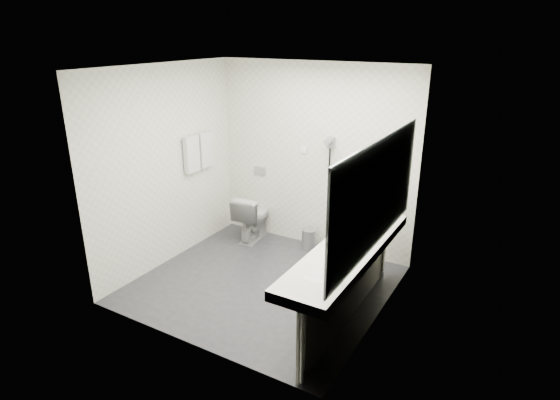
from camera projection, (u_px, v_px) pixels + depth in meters
The scene contains 31 objects.
floor at pixel (263, 284), 5.52m from camera, with size 2.80×2.80×0.00m, color #2D2C32.
ceiling at pixel (260, 67), 4.65m from camera, with size 2.80×2.80×0.00m, color white.
wall_back at pixel (314, 158), 6.14m from camera, with size 2.80×2.80×0.00m, color silver.
wall_front at pixel (182, 225), 4.03m from camera, with size 2.80×2.80×0.00m, color silver.
wall_left at pixel (167, 167), 5.75m from camera, with size 2.60×2.60×0.00m, color silver.
wall_right at pixel (385, 208), 4.42m from camera, with size 2.60×2.60×0.00m, color silver.
vanity_counter at pixel (347, 252), 4.55m from camera, with size 0.55×2.20×0.10m, color white.
vanity_panel at pixel (348, 290), 4.68m from camera, with size 0.03×2.15×0.75m, color #9A9891.
vanity_post_near at pixel (303, 348), 3.83m from camera, with size 0.06×0.06×0.75m, color silver.
vanity_post_far at pixel (383, 251), 5.51m from camera, with size 0.06×0.06×0.75m, color silver.
mirror at pixel (378, 194), 4.20m from camera, with size 0.02×2.20×1.05m, color #B2BCC6.
basin_near at pixel (319, 277), 4.01m from camera, with size 0.40×0.31×0.05m, color white.
basin_far at pixel (370, 226), 5.06m from camera, with size 0.40×0.31×0.05m, color white.
faucet_near at pixel (340, 274), 3.89m from camera, with size 0.04×0.04×0.15m, color silver.
faucet_far at pixel (388, 222), 4.94m from camera, with size 0.04×0.04×0.15m, color silver.
soap_bottle_a at pixel (346, 242), 4.52m from camera, with size 0.05×0.05×0.11m, color silver.
soap_bottle_b at pixel (360, 241), 4.57m from camera, with size 0.07×0.07×0.09m, color silver.
glass_left at pixel (374, 235), 4.65m from camera, with size 0.07×0.07×0.12m, color silver.
glass_right at pixel (367, 233), 4.69m from camera, with size 0.07×0.07×0.12m, color silver.
toilet at pixel (253, 217), 6.61m from camera, with size 0.38×0.67×0.68m, color white.
flush_plate at pixel (260, 171), 6.63m from camera, with size 0.18×0.02×0.12m, color #B2B5BA.
pedal_bin at pixel (309, 240), 6.35m from camera, with size 0.20×0.20×0.28m, color #B2B5BA.
bin_lid at pixel (309, 230), 6.30m from camera, with size 0.20×0.20×0.01m, color #B2B5BA.
towel_rail at pixel (197, 135), 6.07m from camera, with size 0.02×0.02×0.62m, color silver.
towel_near at pixel (192, 154), 6.03m from camera, with size 0.07×0.24×0.48m, color silver.
towel_far at pixel (205, 150), 6.25m from camera, with size 0.07×0.24×0.48m, color silver.
dryer_cradle at pixel (331, 142), 5.91m from camera, with size 0.10×0.04×0.14m, color gray.
dryer_barrel at pixel (329, 141), 5.84m from camera, with size 0.08×0.08×0.14m, color gray.
dryer_cord at pixel (330, 161), 5.99m from camera, with size 0.02×0.02×0.35m, color black.
switch_plate_a at pixel (304, 150), 6.17m from camera, with size 0.09×0.02×0.09m, color white.
switch_plate_b at pixel (353, 156), 5.84m from camera, with size 0.09×0.02×0.09m, color white.
Camera 1 is at (2.61, -4.07, 2.85)m, focal length 29.62 mm.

